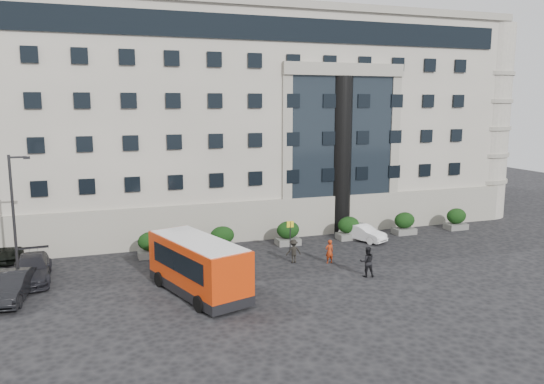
{
  "coord_description": "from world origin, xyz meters",
  "views": [
    {
      "loc": [
        -7.76,
        -29.37,
        10.82
      ],
      "look_at": [
        3.55,
        3.34,
        5.0
      ],
      "focal_mm": 35.0,
      "sensor_mm": 36.0,
      "label": 1
    }
  ],
  "objects": [
    {
      "name": "entrance_column",
      "position": [
        12.0,
        10.3,
        6.5
      ],
      "size": [
        1.8,
        1.8,
        13.0
      ],
      "primitive_type": "cylinder",
      "color": "black",
      "rests_on": "ground"
    },
    {
      "name": "street_lamp",
      "position": [
        -11.94,
        3.0,
        4.37
      ],
      "size": [
        1.16,
        0.18,
        8.0
      ],
      "color": "#262628",
      "rests_on": "ground"
    },
    {
      "name": "pedestrian_a",
      "position": [
        7.37,
        2.38,
        0.82
      ],
      "size": [
        0.62,
        0.42,
        1.65
      ],
      "primitive_type": "imported",
      "rotation": [
        0.0,
        0.0,
        3.19
      ],
      "color": "#9A2C0F",
      "rests_on": "ground"
    },
    {
      "name": "pedestrian_b",
      "position": [
        8.4,
        -0.96,
        0.97
      ],
      "size": [
        1.09,
        0.94,
        1.93
      ],
      "primitive_type": "imported",
      "rotation": [
        0.0,
        0.0,
        2.89
      ],
      "color": "black",
      "rests_on": "ground"
    },
    {
      "name": "civic_building",
      "position": [
        6.0,
        22.0,
        9.0
      ],
      "size": [
        44.0,
        24.0,
        18.0
      ],
      "primitive_type": "cube",
      "color": "#9D988B",
      "rests_on": "ground"
    },
    {
      "name": "hedge_b",
      "position": [
        1.2,
        7.8,
        0.93
      ],
      "size": [
        1.8,
        1.26,
        1.84
      ],
      "color": "#5F5F5D",
      "rests_on": "ground"
    },
    {
      "name": "minibus",
      "position": [
        -2.25,
        -0.51,
        1.75
      ],
      "size": [
        4.82,
        8.07,
        3.18
      ],
      "rotation": [
        0.0,
        0.0,
        0.31
      ],
      "color": "red",
      "rests_on": "ground"
    },
    {
      "name": "hedge_e",
      "position": [
        16.8,
        7.8,
        0.93
      ],
      "size": [
        1.8,
        1.26,
        1.84
      ],
      "color": "#5F5F5D",
      "rests_on": "ground"
    },
    {
      "name": "pedestrian_c",
      "position": [
        5.1,
        3.31,
        0.81
      ],
      "size": [
        1.09,
        0.67,
        1.63
      ],
      "primitive_type": "imported",
      "rotation": [
        0.0,
        0.0,
        3.08
      ],
      "color": "black",
      "rests_on": "ground"
    },
    {
      "name": "hedge_d",
      "position": [
        11.6,
        7.8,
        0.93
      ],
      "size": [
        1.8,
        1.26,
        1.84
      ],
      "color": "#5F5F5D",
      "rests_on": "ground"
    },
    {
      "name": "hedge_f",
      "position": [
        22.0,
        7.8,
        0.93
      ],
      "size": [
        1.8,
        1.26,
        1.84
      ],
      "color": "#5F5F5D",
      "rests_on": "ground"
    },
    {
      "name": "bus_stop_sign",
      "position": [
        5.5,
        5.0,
        1.73
      ],
      "size": [
        0.5,
        0.08,
        2.52
      ],
      "color": "#262628",
      "rests_on": "ground"
    },
    {
      "name": "hedge_a",
      "position": [
        -4.0,
        7.8,
        0.93
      ],
      "size": [
        1.8,
        1.26,
        1.84
      ],
      "color": "#5F5F5D",
      "rests_on": "ground"
    },
    {
      "name": "parked_car_c",
      "position": [
        -11.5,
        5.0,
        0.78
      ],
      "size": [
        2.36,
        5.47,
        1.57
      ],
      "primitive_type": "imported",
      "rotation": [
        0.0,
        0.0,
        0.03
      ],
      "color": "black",
      "rests_on": "ground"
    },
    {
      "name": "white_taxi",
      "position": [
        12.47,
        7.0,
        0.64
      ],
      "size": [
        2.9,
        4.1,
        1.28
      ],
      "primitive_type": "imported",
      "rotation": [
        0.0,
        0.0,
        0.44
      ],
      "color": "white",
      "rests_on": "ground"
    },
    {
      "name": "ground",
      "position": [
        0.0,
        0.0,
        0.0
      ],
      "size": [
        120.0,
        120.0,
        0.0
      ],
      "primitive_type": "plane",
      "color": "black",
      "rests_on": "ground"
    },
    {
      "name": "hedge_c",
      "position": [
        6.4,
        7.8,
        0.93
      ],
      "size": [
        1.8,
        1.26,
        1.84
      ],
      "color": "#5F5F5D",
      "rests_on": "ground"
    },
    {
      "name": "red_truck",
      "position": [
        -12.77,
        15.29,
        1.36
      ],
      "size": [
        2.91,
        5.19,
        2.65
      ],
      "rotation": [
        0.0,
        0.0,
        -0.15
      ],
      "color": "maroon",
      "rests_on": "ground"
    },
    {
      "name": "parked_car_d",
      "position": [
        -13.63,
        11.0,
        0.79
      ],
      "size": [
        2.95,
        5.81,
        1.57
      ],
      "primitive_type": "imported",
      "rotation": [
        0.0,
        0.0,
        -0.06
      ],
      "color": "black",
      "rests_on": "ground"
    },
    {
      "name": "parked_car_b",
      "position": [
        -12.25,
        1.86,
        0.79
      ],
      "size": [
        2.33,
        4.98,
        1.58
      ],
      "primitive_type": "imported",
      "rotation": [
        0.0,
        0.0,
        -0.14
      ],
      "color": "black",
      "rests_on": "ground"
    }
  ]
}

